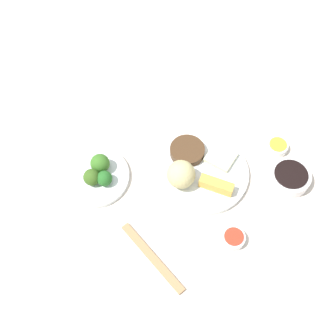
% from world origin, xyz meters
% --- Properties ---
extents(tabletop, '(2.20, 2.20, 0.02)m').
position_xyz_m(tabletop, '(0.00, 0.00, 0.01)').
color(tabletop, beige).
rests_on(tabletop, ground).
extents(main_plate, '(0.27, 0.27, 0.02)m').
position_xyz_m(main_plate, '(-0.02, -0.00, 0.03)').
color(main_plate, white).
rests_on(main_plate, tabletop).
extents(rice_scoop, '(0.08, 0.08, 0.08)m').
position_xyz_m(rice_scoop, '(0.05, 0.00, 0.08)').
color(rice_scoop, '#C7B97A').
rests_on(rice_scoop, main_plate).
extents(spring_roll, '(0.08, 0.09, 0.03)m').
position_xyz_m(spring_roll, '(-0.02, 0.07, 0.05)').
color(spring_roll, gold).
rests_on(spring_roll, main_plate).
extents(crab_rangoon_wonton, '(0.10, 0.10, 0.01)m').
position_xyz_m(crab_rangoon_wonton, '(-0.09, -0.01, 0.04)').
color(crab_rangoon_wonton, beige).
rests_on(crab_rangoon_wonton, main_plate).
extents(stir_fry_heap, '(0.10, 0.10, 0.02)m').
position_xyz_m(stir_fry_heap, '(-0.01, -0.07, 0.05)').
color(stir_fry_heap, '#482F1B').
rests_on(stir_fry_heap, main_plate).
extents(broccoli_plate, '(0.20, 0.20, 0.01)m').
position_xyz_m(broccoli_plate, '(0.25, -0.14, 0.03)').
color(broccoli_plate, white).
rests_on(broccoli_plate, tabletop).
extents(broccoli_floret_0, '(0.05, 0.05, 0.05)m').
position_xyz_m(broccoli_floret_0, '(0.26, -0.12, 0.06)').
color(broccoli_floret_0, '#375B1C').
rests_on(broccoli_floret_0, broccoli_plate).
extents(broccoli_floret_1, '(0.04, 0.04, 0.04)m').
position_xyz_m(broccoli_floret_1, '(0.23, -0.10, 0.06)').
color(broccoli_floret_1, '#246022').
rests_on(broccoli_floret_1, broccoli_plate).
extents(broccoli_floret_2, '(0.05, 0.05, 0.05)m').
position_xyz_m(broccoli_floret_2, '(0.22, -0.15, 0.06)').
color(broccoli_floret_2, '#386C23').
rests_on(broccoli_floret_2, broccoli_plate).
extents(soy_sauce_bowl, '(0.11, 0.11, 0.03)m').
position_xyz_m(soy_sauce_bowl, '(-0.22, 0.14, 0.04)').
color(soy_sauce_bowl, white).
rests_on(soy_sauce_bowl, tabletop).
extents(soy_sauce_bowl_liquid, '(0.09, 0.09, 0.00)m').
position_xyz_m(soy_sauce_bowl_liquid, '(-0.22, 0.14, 0.06)').
color(soy_sauce_bowl_liquid, black).
rests_on(soy_sauce_bowl_liquid, soy_sauce_bowl).
extents(sauce_ramekin_hot_mustard, '(0.06, 0.06, 0.02)m').
position_xyz_m(sauce_ramekin_hot_mustard, '(-0.26, 0.04, 0.03)').
color(sauce_ramekin_hot_mustard, white).
rests_on(sauce_ramekin_hot_mustard, tabletop).
extents(sauce_ramekin_hot_mustard_liquid, '(0.05, 0.05, 0.00)m').
position_xyz_m(sauce_ramekin_hot_mustard_liquid, '(-0.26, 0.04, 0.05)').
color(sauce_ramekin_hot_mustard_liquid, yellow).
rests_on(sauce_ramekin_hot_mustard_liquid, sauce_ramekin_hot_mustard).
extents(sauce_ramekin_sweet_and_sour, '(0.06, 0.06, 0.02)m').
position_xyz_m(sauce_ramekin_sweet_and_sour, '(0.01, 0.21, 0.03)').
color(sauce_ramekin_sweet_and_sour, white).
rests_on(sauce_ramekin_sweet_and_sour, tabletop).
extents(sauce_ramekin_sweet_and_sour_liquid, '(0.05, 0.05, 0.00)m').
position_xyz_m(sauce_ramekin_sweet_and_sour_liquid, '(0.01, 0.21, 0.05)').
color(sauce_ramekin_sweet_and_sour_liquid, red).
rests_on(sauce_ramekin_sweet_and_sour_liquid, sauce_ramekin_sweet_and_sour).
extents(chopsticks_pair, '(0.06, 0.23, 0.01)m').
position_xyz_m(chopsticks_pair, '(0.22, 0.15, 0.02)').
color(chopsticks_pair, '#AA7C4F').
rests_on(chopsticks_pair, tabletop).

